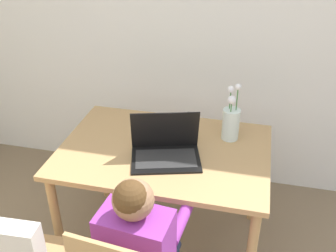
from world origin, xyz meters
The scene contains 6 objects.
wall_back centered at (0.00, 2.23, 1.25)m, with size 6.40×0.05×2.50m.
dining_table centered at (-0.25, 1.42, 0.62)m, with size 1.14×0.79×0.71m.
person_seated centered at (-0.19, 0.80, 0.62)m, with size 0.34×0.45×1.01m.
laptop centered at (-0.22, 1.36, 0.77)m, with size 0.42×0.34×0.25m.
flower_vase centered at (0.09, 1.62, 0.82)m, with size 0.10×0.10×0.34m.
water_bottle centered at (-0.13, 1.51, 0.80)m, with size 0.06×0.06×0.19m.
Camera 1 is at (0.19, -0.32, 1.91)m, focal length 42.00 mm.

